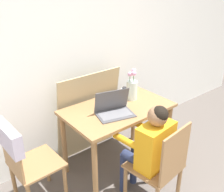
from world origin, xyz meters
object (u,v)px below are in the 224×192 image
(chair_occupied, at_px, (160,167))
(flower_vase, at_px, (132,88))
(chair_spare, at_px, (21,154))
(laptop, at_px, (114,109))
(person_seated, at_px, (150,144))
(water_bottle, at_px, (124,97))

(chair_occupied, xyz_separation_m, flower_vase, (0.31, 0.71, 0.41))
(chair_spare, relative_size, laptop, 2.23)
(chair_occupied, xyz_separation_m, chair_spare, (-0.91, 0.73, 0.14))
(person_seated, relative_size, water_bottle, 5.15)
(person_seated, relative_size, flower_vase, 3.00)
(flower_vase, bearing_deg, person_seated, -118.87)
(flower_vase, bearing_deg, laptop, -159.34)
(chair_occupied, distance_m, person_seated, 0.21)
(chair_occupied, height_order, flower_vase, flower_vase)
(person_seated, distance_m, flower_vase, 0.71)
(chair_occupied, distance_m, water_bottle, 0.77)
(person_seated, height_order, flower_vase, flower_vase)
(chair_occupied, height_order, chair_spare, chair_spare)
(flower_vase, xyz_separation_m, water_bottle, (-0.15, -0.05, -0.03))
(chair_occupied, relative_size, chair_spare, 0.99)
(water_bottle, bearing_deg, chair_occupied, -103.55)
(laptop, relative_size, water_bottle, 2.00)
(flower_vase, bearing_deg, water_bottle, -160.86)
(person_seated, bearing_deg, water_bottle, -114.16)
(person_seated, height_order, laptop, person_seated)
(chair_occupied, height_order, person_seated, person_seated)
(chair_occupied, relative_size, person_seated, 0.86)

